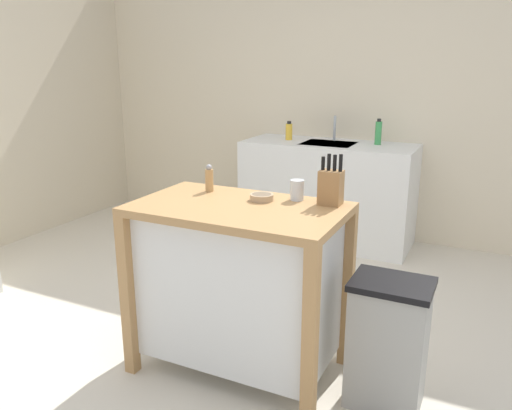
% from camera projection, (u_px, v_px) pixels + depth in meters
% --- Properties ---
extents(ground_plane, '(6.27, 6.27, 0.00)m').
position_uv_depth(ground_plane, '(222.00, 353.00, 2.87)').
color(ground_plane, beige).
rests_on(ground_plane, ground).
extents(wall_back, '(5.27, 0.10, 2.60)m').
position_uv_depth(wall_back, '(351.00, 93.00, 4.59)').
color(wall_back, beige).
rests_on(wall_back, ground).
extents(wall_left, '(0.10, 3.00, 2.60)m').
position_uv_depth(wall_left, '(4.00, 94.00, 4.40)').
color(wall_left, beige).
rests_on(wall_left, ground).
extents(kitchen_island, '(1.04, 0.62, 0.90)m').
position_uv_depth(kitchen_island, '(239.00, 280.00, 2.61)').
color(kitchen_island, '#AD7F4C').
rests_on(kitchen_island, ground).
extents(knife_block, '(0.11, 0.09, 0.25)m').
position_uv_depth(knife_block, '(331.00, 186.00, 2.50)').
color(knife_block, '#9E7042').
rests_on(knife_block, kitchen_island).
extents(bowl_stoneware_deep, '(0.12, 0.12, 0.03)m').
position_uv_depth(bowl_stoneware_deep, '(262.00, 197.00, 2.59)').
color(bowl_stoneware_deep, tan).
rests_on(bowl_stoneware_deep, kitchen_island).
extents(drinking_cup, '(0.07, 0.07, 0.10)m').
position_uv_depth(drinking_cup, '(297.00, 190.00, 2.59)').
color(drinking_cup, silver).
rests_on(drinking_cup, kitchen_island).
extents(pepper_grinder, '(0.04, 0.04, 0.15)m').
position_uv_depth(pepper_grinder, '(209.00, 179.00, 2.75)').
color(pepper_grinder, tan).
rests_on(pepper_grinder, kitchen_island).
extents(trash_bin, '(0.36, 0.28, 0.63)m').
position_uv_depth(trash_bin, '(388.00, 343.00, 2.38)').
color(trash_bin, gray).
rests_on(trash_bin, ground).
extents(sink_counter, '(1.49, 0.60, 0.89)m').
position_uv_depth(sink_counter, '(327.00, 192.00, 4.55)').
color(sink_counter, silver).
rests_on(sink_counter, ground).
extents(sink_faucet, '(0.02, 0.02, 0.22)m').
position_uv_depth(sink_faucet, '(335.00, 128.00, 4.52)').
color(sink_faucet, '#B7BCC1').
rests_on(sink_faucet, sink_counter).
extents(bottle_dish_soap, '(0.05, 0.05, 0.22)m').
position_uv_depth(bottle_dish_soap, '(378.00, 133.00, 4.31)').
color(bottle_dish_soap, green).
rests_on(bottle_dish_soap, sink_counter).
extents(bottle_spray_cleaner, '(0.06, 0.06, 0.17)m').
position_uv_depth(bottle_spray_cleaner, '(289.00, 131.00, 4.58)').
color(bottle_spray_cleaner, yellow).
rests_on(bottle_spray_cleaner, sink_counter).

